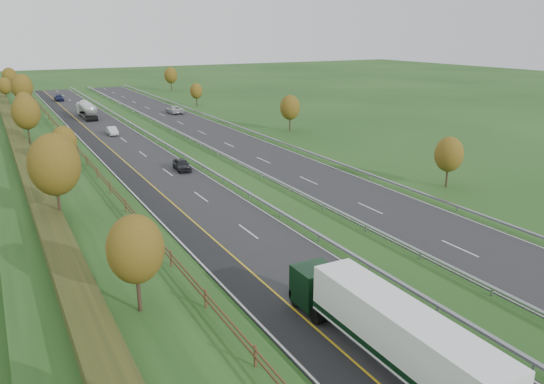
# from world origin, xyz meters

# --- Properties ---
(ground) EXTENTS (400.00, 400.00, 0.00)m
(ground) POSITION_xyz_m (8.00, 55.00, 0.00)
(ground) COLOR #1D4117
(ground) RESTS_ON ground
(near_carriageway) EXTENTS (10.50, 200.00, 0.04)m
(near_carriageway) POSITION_xyz_m (0.00, 60.00, 0.02)
(near_carriageway) COLOR black
(near_carriageway) RESTS_ON ground
(far_carriageway) EXTENTS (10.50, 200.00, 0.04)m
(far_carriageway) POSITION_xyz_m (16.50, 60.00, 0.02)
(far_carriageway) COLOR black
(far_carriageway) RESTS_ON ground
(hard_shoulder) EXTENTS (3.00, 200.00, 0.04)m
(hard_shoulder) POSITION_xyz_m (-3.75, 60.00, 0.02)
(hard_shoulder) COLOR black
(hard_shoulder) RESTS_ON ground
(lane_markings) EXTENTS (26.75, 200.00, 0.01)m
(lane_markings) POSITION_xyz_m (6.40, 59.88, 0.05)
(lane_markings) COLOR silver
(lane_markings) RESTS_ON near_carriageway
(embankment_left) EXTENTS (12.00, 200.00, 2.00)m
(embankment_left) POSITION_xyz_m (-13.00, 60.00, 1.00)
(embankment_left) COLOR #1D4117
(embankment_left) RESTS_ON ground
(hedge_left) EXTENTS (2.20, 180.00, 1.10)m
(hedge_left) POSITION_xyz_m (-15.00, 60.00, 2.55)
(hedge_left) COLOR #293415
(hedge_left) RESTS_ON embankment_left
(fence_left) EXTENTS (0.12, 189.06, 1.20)m
(fence_left) POSITION_xyz_m (-8.50, 59.59, 2.73)
(fence_left) COLOR #422B19
(fence_left) RESTS_ON embankment_left
(median_barrier_near) EXTENTS (0.32, 200.00, 0.71)m
(median_barrier_near) POSITION_xyz_m (5.70, 60.00, 0.61)
(median_barrier_near) COLOR gray
(median_barrier_near) RESTS_ON ground
(median_barrier_far) EXTENTS (0.32, 200.00, 0.71)m
(median_barrier_far) POSITION_xyz_m (10.80, 60.00, 0.61)
(median_barrier_far) COLOR gray
(median_barrier_far) RESTS_ON ground
(outer_barrier_far) EXTENTS (0.32, 200.00, 0.71)m
(outer_barrier_far) POSITION_xyz_m (22.30, 60.00, 0.62)
(outer_barrier_far) COLOR gray
(outer_barrier_far) RESTS_ON ground
(trees_left) EXTENTS (6.64, 164.30, 7.66)m
(trees_left) POSITION_xyz_m (-12.64, 56.63, 6.37)
(trees_left) COLOR #2D2116
(trees_left) RESTS_ON embankment_left
(trees_far) EXTENTS (8.45, 118.60, 7.12)m
(trees_far) POSITION_xyz_m (29.80, 89.21, 4.25)
(trees_far) COLOR #2D2116
(trees_far) RESTS_ON ground
(box_lorry) EXTENTS (2.58, 16.28, 4.06)m
(box_lorry) POSITION_xyz_m (-1.00, 1.14, 2.33)
(box_lorry) COLOR black
(box_lorry) RESTS_ON near_carriageway
(road_tanker) EXTENTS (2.40, 11.22, 3.46)m
(road_tanker) POSITION_xyz_m (0.16, 98.10, 1.86)
(road_tanker) COLOR silver
(road_tanker) RESTS_ON near_carriageway
(car_dark_near) EXTENTS (2.13, 4.54, 1.50)m
(car_dark_near) POSITION_xyz_m (3.27, 47.15, 0.79)
(car_dark_near) COLOR black
(car_dark_near) RESTS_ON near_carriageway
(car_silver_mid) EXTENTS (1.50, 4.25, 1.40)m
(car_silver_mid) POSITION_xyz_m (0.60, 76.60, 0.74)
(car_silver_mid) COLOR silver
(car_silver_mid) RESTS_ON near_carriageway
(car_small_far) EXTENTS (2.08, 5.08, 1.47)m
(car_small_far) POSITION_xyz_m (-1.33, 130.97, 0.78)
(car_small_far) COLOR #13183E
(car_small_far) RESTS_ON near_carriageway
(car_oncoming) EXTENTS (2.76, 5.90, 1.63)m
(car_oncoming) POSITION_xyz_m (18.30, 95.71, 0.86)
(car_oncoming) COLOR silver
(car_oncoming) RESTS_ON far_carriageway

